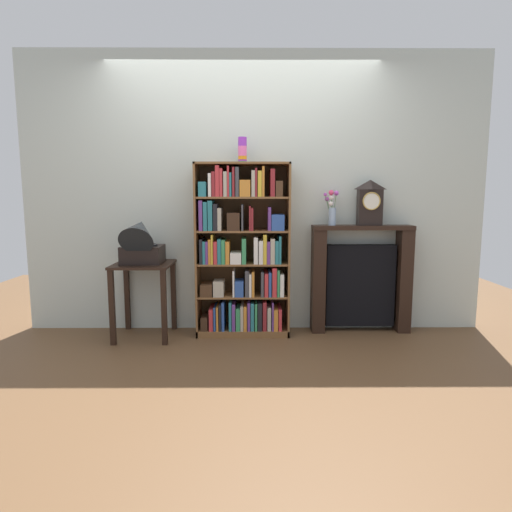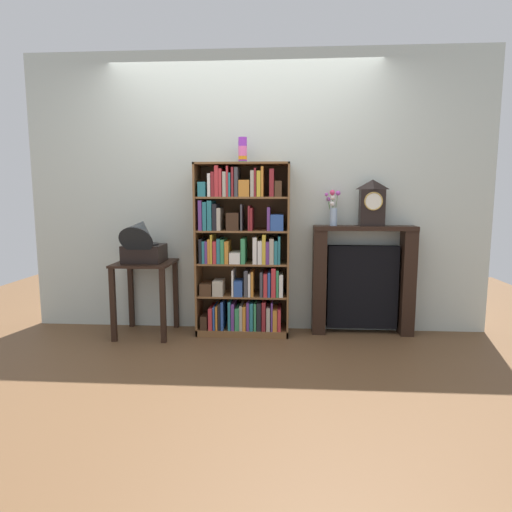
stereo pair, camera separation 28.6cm
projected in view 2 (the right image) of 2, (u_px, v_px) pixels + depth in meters
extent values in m
cube|color=brown|center=(242.00, 338.00, 3.98)|extent=(7.35, 6.40, 0.02)
cube|color=beige|center=(256.00, 194.00, 4.12)|extent=(4.35, 0.08, 2.60)
cube|color=brown|center=(198.00, 250.00, 4.03)|extent=(0.02, 0.33, 1.57)
cube|color=brown|center=(288.00, 250.00, 3.97)|extent=(0.02, 0.33, 1.57)
cube|color=brown|center=(244.00, 248.00, 4.16)|extent=(0.85, 0.01, 1.57)
cube|color=brown|center=(243.00, 164.00, 3.89)|extent=(0.85, 0.33, 0.02)
cube|color=brown|center=(243.00, 329.00, 4.10)|extent=(0.85, 0.33, 0.06)
cube|color=#382316|center=(205.00, 321.00, 4.07)|extent=(0.06, 0.21, 0.12)
cube|color=#C63338|center=(212.00, 316.00, 4.08)|extent=(0.04, 0.26, 0.20)
cube|color=#2D519E|center=(216.00, 316.00, 4.07)|extent=(0.02, 0.24, 0.22)
cube|color=orange|center=(219.00, 315.00, 4.09)|extent=(0.02, 0.28, 0.22)
cube|color=black|center=(221.00, 314.00, 4.08)|extent=(0.02, 0.27, 0.24)
cube|color=#2D519E|center=(224.00, 313.00, 4.07)|extent=(0.02, 0.25, 0.26)
cube|color=teal|center=(231.00, 314.00, 4.05)|extent=(0.02, 0.24, 0.26)
cube|color=#663884|center=(234.00, 314.00, 4.07)|extent=(0.03, 0.27, 0.25)
cube|color=#388E56|center=(238.00, 317.00, 4.05)|extent=(0.04, 0.24, 0.21)
cube|color=#B2A893|center=(242.00, 315.00, 4.06)|extent=(0.03, 0.26, 0.23)
cube|color=orange|center=(245.00, 315.00, 4.07)|extent=(0.03, 0.28, 0.23)
cube|color=#663884|center=(249.00, 314.00, 4.05)|extent=(0.02, 0.25, 0.26)
cube|color=teal|center=(252.00, 314.00, 4.06)|extent=(0.03, 0.27, 0.25)
cube|color=#388E56|center=(256.00, 314.00, 4.06)|extent=(0.02, 0.28, 0.25)
cube|color=black|center=(259.00, 314.00, 4.04)|extent=(0.04, 0.25, 0.26)
cube|color=maroon|center=(264.00, 314.00, 4.05)|extent=(0.03, 0.27, 0.27)
cube|color=#B2A893|center=(269.00, 317.00, 4.04)|extent=(0.03, 0.25, 0.22)
cube|color=#663884|center=(272.00, 314.00, 4.03)|extent=(0.02, 0.24, 0.26)
cube|color=orange|center=(275.00, 318.00, 4.03)|extent=(0.04, 0.24, 0.20)
cube|color=#C63338|center=(279.00, 317.00, 4.05)|extent=(0.03, 0.27, 0.20)
cube|color=brown|center=(243.00, 294.00, 4.06)|extent=(0.81, 0.31, 0.02)
cube|color=#472D1C|center=(207.00, 288.00, 4.02)|extent=(0.11, 0.21, 0.11)
cube|color=#B2A893|center=(219.00, 287.00, 4.00)|extent=(0.09, 0.19, 0.14)
cube|color=white|center=(234.00, 281.00, 4.02)|extent=(0.02, 0.25, 0.24)
cube|color=#2D519E|center=(239.00, 287.00, 3.99)|extent=(0.08, 0.19, 0.14)
cube|color=#424247|center=(247.00, 282.00, 3.99)|extent=(0.03, 0.22, 0.24)
cube|color=white|center=(250.00, 283.00, 4.02)|extent=(0.02, 0.27, 0.21)
cube|color=orange|center=(253.00, 283.00, 3.99)|extent=(0.02, 0.23, 0.23)
cube|color=#424247|center=(262.00, 283.00, 4.00)|extent=(0.02, 0.24, 0.22)
cube|color=#C63338|center=(266.00, 283.00, 4.01)|extent=(0.03, 0.27, 0.21)
cube|color=#2D519E|center=(269.00, 283.00, 4.01)|extent=(0.02, 0.28, 0.22)
cube|color=#C63338|center=(274.00, 280.00, 4.00)|extent=(0.04, 0.27, 0.26)
cube|color=#388E56|center=(278.00, 282.00, 3.98)|extent=(0.02, 0.24, 0.24)
cube|color=white|center=(281.00, 284.00, 3.99)|extent=(0.03, 0.25, 0.20)
cube|color=brown|center=(243.00, 263.00, 4.02)|extent=(0.81, 0.31, 0.02)
cube|color=black|center=(203.00, 250.00, 4.00)|extent=(0.02, 0.26, 0.22)
cube|color=teal|center=(205.00, 251.00, 3.98)|extent=(0.02, 0.23, 0.20)
cube|color=#663884|center=(208.00, 251.00, 4.00)|extent=(0.02, 0.26, 0.20)
cube|color=orange|center=(211.00, 250.00, 4.00)|extent=(0.02, 0.28, 0.22)
cube|color=gold|center=(213.00, 248.00, 4.00)|extent=(0.02, 0.27, 0.26)
cube|color=#C63338|center=(216.00, 251.00, 3.98)|extent=(0.03, 0.24, 0.20)
cube|color=teal|center=(220.00, 250.00, 4.00)|extent=(0.03, 0.28, 0.22)
cube|color=#388E56|center=(224.00, 250.00, 3.99)|extent=(0.03, 0.27, 0.22)
cube|color=orange|center=(228.00, 251.00, 3.98)|extent=(0.04, 0.24, 0.20)
cube|color=white|center=(236.00, 257.00, 3.98)|extent=(0.10, 0.24, 0.10)
cube|color=#388E56|center=(244.00, 250.00, 3.98)|extent=(0.04, 0.27, 0.23)
cube|color=white|center=(256.00, 250.00, 3.96)|extent=(0.04, 0.24, 0.24)
cube|color=white|center=(260.00, 251.00, 3.97)|extent=(0.04, 0.26, 0.21)
cube|color=gold|center=(264.00, 249.00, 3.94)|extent=(0.03, 0.22, 0.26)
cube|color=#663884|center=(268.00, 252.00, 3.97)|extent=(0.03, 0.27, 0.20)
cube|color=#B2A893|center=(272.00, 250.00, 3.95)|extent=(0.04, 0.25, 0.23)
cube|color=teal|center=(276.00, 251.00, 3.95)|extent=(0.03, 0.25, 0.21)
cube|color=teal|center=(279.00, 249.00, 3.96)|extent=(0.02, 0.28, 0.25)
cube|color=brown|center=(243.00, 231.00, 3.98)|extent=(0.81, 0.31, 0.02)
cube|color=#663884|center=(202.00, 215.00, 3.96)|extent=(0.03, 0.26, 0.27)
cube|color=teal|center=(206.00, 216.00, 3.94)|extent=(0.03, 0.22, 0.25)
cube|color=teal|center=(211.00, 215.00, 3.95)|extent=(0.04, 0.26, 0.26)
cube|color=black|center=(216.00, 217.00, 3.95)|extent=(0.04, 0.25, 0.24)
cube|color=#B2A893|center=(220.00, 219.00, 3.95)|extent=(0.03, 0.26, 0.20)
cube|color=#382316|center=(234.00, 221.00, 3.92)|extent=(0.11, 0.22, 0.16)
cube|color=#424247|center=(242.00, 217.00, 3.92)|extent=(0.02, 0.23, 0.23)
cube|color=maroon|center=(250.00, 218.00, 3.94)|extent=(0.02, 0.28, 0.22)
cube|color=maroon|center=(252.00, 219.00, 3.94)|extent=(0.02, 0.28, 0.20)
cube|color=#663884|center=(269.00, 219.00, 3.92)|extent=(0.03, 0.26, 0.21)
cube|color=#2D519E|center=(277.00, 222.00, 3.92)|extent=(0.11, 0.26, 0.14)
cube|color=brown|center=(243.00, 198.00, 3.93)|extent=(0.81, 0.31, 0.02)
cube|color=teal|center=(203.00, 189.00, 3.90)|extent=(0.07, 0.20, 0.13)
cube|color=white|center=(211.00, 185.00, 3.92)|extent=(0.03, 0.28, 0.20)
cube|color=maroon|center=(214.00, 185.00, 3.90)|extent=(0.03, 0.23, 0.22)
cube|color=#C63338|center=(218.00, 182.00, 3.91)|extent=(0.03, 0.27, 0.27)
cube|color=#C63338|center=(222.00, 183.00, 3.91)|extent=(0.03, 0.26, 0.24)
cube|color=#B2A893|center=(226.00, 185.00, 3.89)|extent=(0.03, 0.23, 0.22)
cube|color=#C63338|center=(229.00, 182.00, 3.90)|extent=(0.02, 0.27, 0.27)
cube|color=teal|center=(231.00, 185.00, 3.90)|extent=(0.02, 0.25, 0.21)
cube|color=maroon|center=(234.00, 182.00, 3.88)|extent=(0.02, 0.22, 0.25)
cube|color=#424247|center=(237.00, 182.00, 3.90)|extent=(0.03, 0.27, 0.25)
cube|color=orange|center=(245.00, 189.00, 3.89)|extent=(0.09, 0.24, 0.15)
cube|color=#B2A893|center=(253.00, 184.00, 3.88)|extent=(0.03, 0.24, 0.23)
cube|color=maroon|center=(256.00, 183.00, 3.90)|extent=(0.02, 0.28, 0.25)
cube|color=gold|center=(259.00, 184.00, 3.88)|extent=(0.03, 0.24, 0.22)
cube|color=orange|center=(263.00, 182.00, 3.87)|extent=(0.02, 0.25, 0.26)
cube|color=maroon|center=(272.00, 183.00, 3.88)|extent=(0.04, 0.27, 0.24)
cube|color=#472D1C|center=(278.00, 189.00, 3.88)|extent=(0.06, 0.26, 0.14)
cylinder|color=green|center=(243.00, 158.00, 3.91)|extent=(0.08, 0.08, 0.09)
cylinder|color=purple|center=(243.00, 157.00, 3.90)|extent=(0.08, 0.08, 0.09)
cylinder|color=orange|center=(243.00, 155.00, 3.90)|extent=(0.08, 0.08, 0.09)
cylinder|color=blue|center=(243.00, 153.00, 3.90)|extent=(0.08, 0.08, 0.09)
cylinder|color=pink|center=(243.00, 151.00, 3.90)|extent=(0.08, 0.08, 0.09)
cylinder|color=yellow|center=(243.00, 149.00, 3.89)|extent=(0.08, 0.08, 0.09)
cylinder|color=yellow|center=(243.00, 148.00, 3.89)|extent=(0.08, 0.08, 0.09)
cylinder|color=purple|center=(243.00, 146.00, 3.89)|extent=(0.08, 0.08, 0.09)
cylinder|color=white|center=(243.00, 144.00, 3.89)|extent=(0.08, 0.08, 0.09)
cylinder|color=purple|center=(243.00, 142.00, 3.88)|extent=(0.08, 0.08, 0.09)
cube|color=black|center=(145.00, 263.00, 3.98)|extent=(0.51, 0.52, 0.02)
cube|color=black|center=(113.00, 305.00, 3.82)|extent=(0.04, 0.04, 0.66)
cube|color=black|center=(163.00, 306.00, 3.79)|extent=(0.04, 0.04, 0.66)
cube|color=black|center=(131.00, 294.00, 4.26)|extent=(0.04, 0.04, 0.66)
cube|color=black|center=(176.00, 294.00, 4.24)|extent=(0.04, 0.04, 0.66)
cube|color=black|center=(144.00, 253.00, 3.97)|extent=(0.35, 0.31, 0.16)
cylinder|color=black|center=(144.00, 244.00, 3.96)|extent=(0.26, 0.26, 0.01)
cylinder|color=#1E2328|center=(142.00, 242.00, 3.91)|extent=(0.03, 0.03, 0.06)
cone|color=#1E2328|center=(140.00, 231.00, 3.83)|extent=(0.30, 0.39, 0.40)
cube|color=black|center=(365.00, 228.00, 3.96)|extent=(0.93, 0.21, 0.04)
cube|color=black|center=(319.00, 282.00, 4.05)|extent=(0.12, 0.19, 0.97)
cube|color=black|center=(407.00, 283.00, 4.00)|extent=(0.12, 0.19, 0.97)
cube|color=black|center=(362.00, 287.00, 4.07)|extent=(0.65, 0.10, 0.78)
cube|color=black|center=(372.00, 208.00, 3.93)|extent=(0.22, 0.12, 0.33)
pyramid|color=black|center=(373.00, 184.00, 3.90)|extent=(0.22, 0.12, 0.09)
cylinder|color=silver|center=(374.00, 201.00, 3.86)|extent=(0.15, 0.01, 0.15)
torus|color=#B79347|center=(374.00, 201.00, 3.86)|extent=(0.17, 0.01, 0.17)
cylinder|color=#99B2D1|center=(333.00, 217.00, 3.96)|extent=(0.07, 0.07, 0.16)
cylinder|color=#4C753D|center=(331.00, 212.00, 3.98)|extent=(0.05, 0.04, 0.23)
sphere|color=#B24CB7|center=(328.00, 199.00, 3.98)|extent=(0.04, 0.04, 0.04)
cylinder|color=#4C753D|center=(334.00, 208.00, 3.95)|extent=(0.03, 0.01, 0.29)
sphere|color=#EA4275|center=(332.00, 192.00, 3.93)|extent=(0.05, 0.05, 0.05)
cylinder|color=#4C753D|center=(332.00, 211.00, 3.96)|extent=(0.01, 0.01, 0.24)
sphere|color=silver|center=(333.00, 197.00, 3.95)|extent=(0.05, 0.05, 0.05)
cylinder|color=#4C753D|center=(336.00, 209.00, 3.97)|extent=(0.05, 0.05, 0.28)
sphere|color=#B24CB7|center=(338.00, 193.00, 3.97)|extent=(0.04, 0.04, 0.04)
cylinder|color=#4C753D|center=(330.00, 209.00, 3.96)|extent=(0.07, 0.03, 0.27)
sphere|color=#B24CB7|center=(327.00, 195.00, 3.96)|extent=(0.03, 0.03, 0.03)
cylinder|color=#4C753D|center=(333.00, 214.00, 3.95)|extent=(0.02, 0.01, 0.18)
sphere|color=silver|center=(332.00, 204.00, 3.94)|extent=(0.04, 0.04, 0.04)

